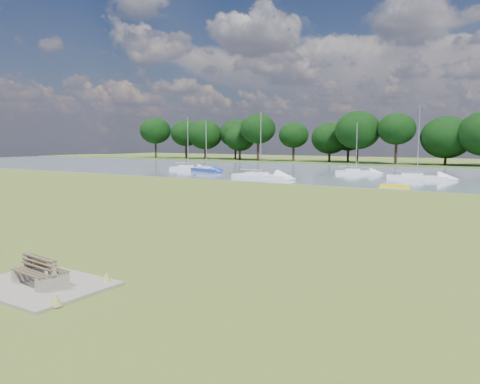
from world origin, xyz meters
The scene contains 12 objects.
ground centered at (0.00, 0.00, 0.00)m, with size 220.00×220.00×0.00m, color brown.
river centered at (0.00, 42.00, 0.00)m, with size 220.00×40.00×0.10m, color slate.
far_bank centered at (0.00, 72.00, 0.00)m, with size 220.00×20.00×0.40m, color #4C6626.
concrete_pad centered at (0.00, -14.00, 0.05)m, with size 4.20×3.20×0.10m, color gray.
bench_pair centered at (0.00, -14.00, 0.49)m, with size 1.87×1.23×0.95m.
kayak centered at (1.61, 24.00, 0.19)m, with size 2.83×0.66×0.28m, color yellow.
tree_line centered at (-4.55, 68.00, 6.19)m, with size 131.65×8.61×10.42m.
sailboat_0 centered at (-32.31, 34.00, 0.52)m, with size 6.06×2.30×8.19m.
sailboat_1 centered at (-7.61, 39.72, 0.48)m, with size 5.68×3.70×6.95m.
sailboat_2 centered at (-14.99, 26.25, 0.48)m, with size 7.30×2.29×7.98m.
sailboat_3 centered at (-27.76, 32.60, 0.51)m, with size 6.15×3.56×7.48m.
sailboat_8 centered at (1.42, 34.65, 0.48)m, with size 7.10×3.51×8.67m.
Camera 1 is at (13.12, -22.85, 4.65)m, focal length 35.00 mm.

